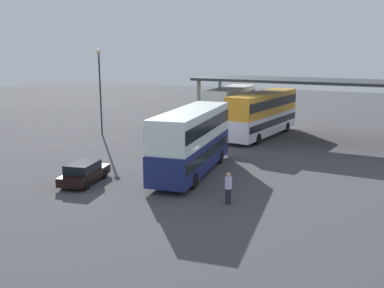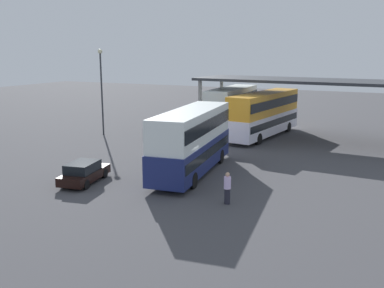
% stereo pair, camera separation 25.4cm
% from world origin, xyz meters
% --- Properties ---
extents(ground_plane, '(140.00, 140.00, 0.00)m').
position_xyz_m(ground_plane, '(0.00, 0.00, 0.00)').
color(ground_plane, '#444347').
extents(double_decker_main, '(3.71, 10.46, 4.29)m').
position_xyz_m(double_decker_main, '(-0.43, 3.45, 2.35)').
color(double_decker_main, navy).
rests_on(double_decker_main, ground_plane).
extents(parked_hatchback, '(2.32, 4.21, 1.35)m').
position_xyz_m(parked_hatchback, '(-5.55, -1.46, 0.67)').
color(parked_hatchback, black).
rests_on(parked_hatchback, ground_plane).
extents(double_decker_near_canopy, '(2.86, 10.10, 4.39)m').
position_xyz_m(double_decker_near_canopy, '(-3.63, 19.64, 2.40)').
color(double_decker_near_canopy, navy).
rests_on(double_decker_near_canopy, ground_plane).
extents(double_decker_mid_row, '(3.92, 11.80, 4.22)m').
position_xyz_m(double_decker_mid_row, '(0.34, 17.86, 2.31)').
color(double_decker_mid_row, white).
rests_on(double_decker_mid_row, ground_plane).
extents(depot_canopy, '(23.46, 7.44, 5.53)m').
position_xyz_m(depot_canopy, '(5.37, 18.25, 5.21)').
color(depot_canopy, '#33353A').
rests_on(depot_canopy, ground_plane).
extents(lamppost_tall, '(0.44, 0.44, 8.23)m').
position_xyz_m(lamppost_tall, '(-14.23, 12.13, 5.14)').
color(lamppost_tall, '#33353A').
rests_on(lamppost_tall, ground_plane).
extents(pedestrian_waiting, '(0.38, 0.38, 1.75)m').
position_xyz_m(pedestrian_waiting, '(3.87, -1.18, 0.88)').
color(pedestrian_waiting, '#262633').
rests_on(pedestrian_waiting, ground_plane).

